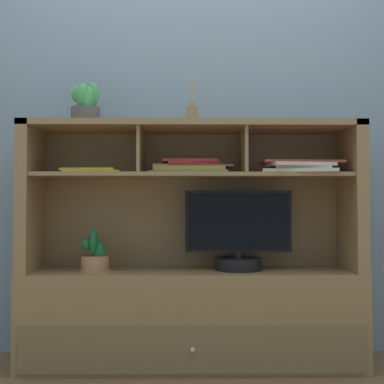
# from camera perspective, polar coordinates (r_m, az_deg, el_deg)

# --- Properties ---
(floor_plane) EXTENTS (6.00, 6.00, 0.02)m
(floor_plane) POSITION_cam_1_polar(r_m,az_deg,el_deg) (2.79, 0.00, -18.44)
(floor_plane) COLOR brown
(floor_plane) RESTS_ON ground
(back_wall) EXTENTS (6.00, 0.02, 2.80)m
(back_wall) POSITION_cam_1_polar(r_m,az_deg,el_deg) (2.97, -0.06, 10.08)
(back_wall) COLOR #798DA0
(back_wall) RESTS_ON ground
(media_console) EXTENTS (1.70, 0.44, 1.22)m
(media_console) POSITION_cam_1_polar(r_m,az_deg,el_deg) (2.71, -0.00, -10.42)
(media_console) COLOR #967148
(media_console) RESTS_ON ground
(tv_monitor) EXTENTS (0.54, 0.24, 0.41)m
(tv_monitor) POSITION_cam_1_polar(r_m,az_deg,el_deg) (2.69, 5.06, -4.99)
(tv_monitor) COLOR black
(tv_monitor) RESTS_ON media_console
(potted_orchid) EXTENTS (0.16, 0.16, 0.22)m
(potted_orchid) POSITION_cam_1_polar(r_m,az_deg,el_deg) (2.68, -10.55, -6.91)
(potted_orchid) COLOR #B57852
(potted_orchid) RESTS_ON media_console
(magazine_stack_left) EXTENTS (0.41, 0.29, 0.06)m
(magazine_stack_left) POSITION_cam_1_polar(r_m,az_deg,el_deg) (2.68, 11.67, 2.66)
(magazine_stack_left) COLOR beige
(magazine_stack_left) RESTS_ON media_console
(magazine_stack_centre) EXTENTS (0.30, 0.22, 0.02)m
(magazine_stack_centre) POSITION_cam_1_polar(r_m,az_deg,el_deg) (2.67, -10.89, 2.26)
(magazine_stack_centre) COLOR gold
(magazine_stack_centre) RESTS_ON media_console
(magazine_stack_right) EXTENTS (0.44, 0.27, 0.07)m
(magazine_stack_right) POSITION_cam_1_polar(r_m,az_deg,el_deg) (2.69, -0.17, 2.65)
(magazine_stack_right) COLOR gray
(magazine_stack_right) RESTS_ON media_console
(diffuser_bottle) EXTENTS (0.06, 0.06, 0.25)m
(diffuser_bottle) POSITION_cam_1_polar(r_m,az_deg,el_deg) (2.71, 0.00, 8.43)
(diffuser_bottle) COLOR #95794B
(diffuser_bottle) RESTS_ON media_console
(potted_succulent) EXTENTS (0.17, 0.17, 0.23)m
(potted_succulent) POSITION_cam_1_polar(r_m,az_deg,el_deg) (2.79, -11.54, 9.07)
(potted_succulent) COLOR #534F48
(potted_succulent) RESTS_ON media_console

